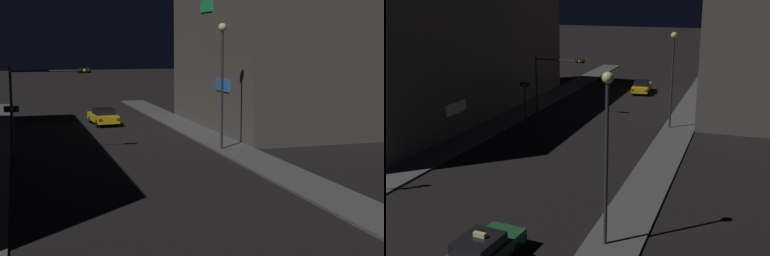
# 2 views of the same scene
# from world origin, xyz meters

# --- Properties ---
(sidewalk_right) EXTENTS (2.67, 65.73, 0.12)m
(sidewalk_right) POSITION_xyz_m (7.58, 30.87, 0.06)
(sidewalk_right) COLOR #4C4C4C
(sidewalk_right) RESTS_ON ground_plane
(far_car) EXTENTS (2.17, 4.58, 1.42)m
(far_car) POSITION_xyz_m (1.32, 44.65, 0.73)
(far_car) COLOR yellow
(far_car) RESTS_ON ground_plane
(traffic_light_overhead) EXTENTS (4.80, 0.42, 5.45)m
(traffic_light_overhead) POSITION_xyz_m (-4.18, 31.71, 3.96)
(traffic_light_overhead) COLOR #2D2D33
(traffic_light_overhead) RESTS_ON ground_plane
(traffic_light_left_kerb) EXTENTS (0.80, 0.42, 3.51)m
(traffic_light_left_kerb) POSITION_xyz_m (-6.00, 29.12, 2.53)
(traffic_light_left_kerb) COLOR #2D2D33
(traffic_light_left_kerb) RESTS_ON ground_plane
(street_lamp_far_block) EXTENTS (0.54, 0.54, 7.98)m
(street_lamp_far_block) POSITION_xyz_m (6.81, 30.47, 5.64)
(street_lamp_far_block) COLOR #2D2D33
(street_lamp_far_block) RESTS_ON sidewalk_right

